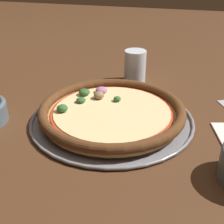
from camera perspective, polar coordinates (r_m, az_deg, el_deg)
ground_plane at (r=0.73m, az=-0.00°, el=-1.57°), size 3.00×3.00×0.00m
pizza_tray at (r=0.73m, az=-0.00°, el=-1.26°), size 0.38×0.38×0.01m
pizza at (r=0.72m, az=-0.06°, el=0.16°), size 0.34×0.34×0.03m
drinking_cup at (r=0.94m, az=4.24°, el=8.37°), size 0.06×0.06×0.09m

